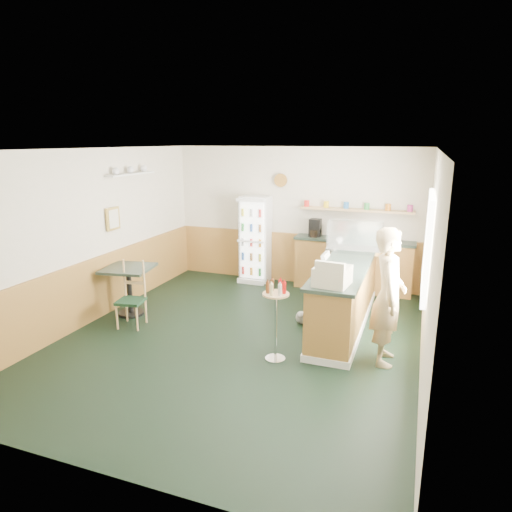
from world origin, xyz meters
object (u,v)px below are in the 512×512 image
at_px(display_case, 355,237).
at_px(shopkeeper, 388,297).
at_px(cash_register, 332,276).
at_px(condiment_stand, 276,310).
at_px(cafe_chair, 133,292).
at_px(drinks_fridge, 255,239).
at_px(cafe_table, 129,281).

xyz_separation_m(display_case, shopkeeper, (0.70, -1.82, -0.37)).
bearing_deg(display_case, cash_register, -90.00).
height_order(condiment_stand, cafe_chair, condiment_stand).
bearing_deg(drinks_fridge, condiment_stand, -65.34).
xyz_separation_m(cash_register, cafe_chair, (-3.09, 0.06, -0.60)).
distance_m(shopkeeper, condiment_stand, 1.44).
bearing_deg(display_case, drinks_fridge, 156.62).
height_order(drinks_fridge, display_case, drinks_fridge).
bearing_deg(drinks_fridge, display_case, -23.38).
relative_size(shopkeeper, cafe_chair, 1.74).
bearing_deg(condiment_stand, shopkeeper, 18.26).
distance_m(display_case, condiment_stand, 2.43).
xyz_separation_m(display_case, cash_register, (0.00, -1.95, -0.13)).
xyz_separation_m(cash_register, condiment_stand, (-0.65, -0.32, -0.44)).
bearing_deg(cafe_table, shopkeeper, -3.63).
bearing_deg(cafe_table, condiment_stand, -14.42).
height_order(display_case, shopkeeper, shopkeeper).
xyz_separation_m(display_case, cafe_chair, (-3.09, -1.89, -0.73)).
height_order(shopkeeper, condiment_stand, shopkeeper).
height_order(drinks_fridge, cafe_chair, drinks_fridge).
height_order(drinks_fridge, condiment_stand, drinks_fridge).
bearing_deg(drinks_fridge, cafe_chair, -109.24).
xyz_separation_m(drinks_fridge, cafe_chair, (-0.98, -2.80, -0.33)).
height_order(shopkeeper, cafe_chair, shopkeeper).
distance_m(drinks_fridge, cafe_table, 2.80).
height_order(drinks_fridge, cafe_table, drinks_fridge).
distance_m(drinks_fridge, cafe_chair, 2.99).
xyz_separation_m(cafe_table, cafe_chair, (0.31, -0.33, -0.04)).
distance_m(cash_register, cafe_table, 3.47).
xyz_separation_m(drinks_fridge, cafe_table, (-1.29, -2.47, -0.30)).
height_order(display_case, cafe_table, display_case).
xyz_separation_m(display_case, cafe_table, (-3.40, -1.56, -0.69)).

